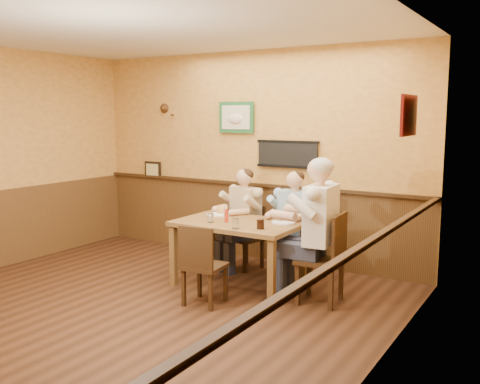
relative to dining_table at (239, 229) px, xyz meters
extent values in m
plane|color=black|center=(-0.53, -1.34, -0.66)|extent=(5.00, 5.00, 0.00)
cube|color=silver|center=(-0.53, -1.34, 2.14)|extent=(5.00, 5.00, 0.02)
cube|color=#E2A94F|center=(-0.53, 1.16, 0.74)|extent=(5.00, 0.02, 2.80)
cube|color=#E2A94F|center=(1.97, -1.34, 0.74)|extent=(0.02, 5.00, 2.80)
cube|color=brown|center=(-0.53, 1.14, -0.16)|extent=(5.00, 0.02, 1.00)
cube|color=brown|center=(1.95, -1.34, -0.16)|extent=(0.02, 5.00, 1.00)
cube|color=black|center=(0.05, 1.12, 0.79)|extent=(0.88, 0.03, 0.34)
cube|color=#20602F|center=(-0.73, 1.12, 1.26)|extent=(0.54, 0.03, 0.42)
cube|color=black|center=(-2.23, 1.12, 0.46)|extent=(0.30, 0.03, 0.26)
cube|color=#601110|center=(1.93, -0.29, 1.29)|extent=(0.03, 0.48, 0.36)
cube|color=brown|center=(0.00, 0.00, 0.07)|extent=(1.40, 0.90, 0.05)
cube|color=brown|center=(-0.64, -0.39, -0.31)|extent=(0.07, 0.07, 0.70)
cube|color=brown|center=(0.64, -0.39, -0.31)|extent=(0.07, 0.07, 0.70)
cube|color=brown|center=(-0.64, 0.39, -0.31)|extent=(0.07, 0.07, 0.70)
cube|color=brown|center=(0.64, 0.39, -0.31)|extent=(0.07, 0.07, 0.70)
cylinder|color=silver|center=(-0.24, -0.21, 0.14)|extent=(0.08, 0.08, 0.10)
cylinder|color=silver|center=(0.18, -0.34, 0.15)|extent=(0.09, 0.09, 0.11)
cylinder|color=black|center=(0.41, -0.22, 0.14)|extent=(0.11, 0.11, 0.11)
cylinder|color=red|center=(-0.10, -0.10, 0.18)|extent=(0.05, 0.05, 0.17)
cylinder|color=white|center=(-0.22, 0.06, 0.14)|extent=(0.05, 0.05, 0.10)
cylinder|color=black|center=(-0.12, -0.09, 0.14)|extent=(0.05, 0.05, 0.09)
cylinder|color=white|center=(-0.43, 0.20, 0.10)|extent=(0.33, 0.33, 0.02)
cylinder|color=silver|center=(0.48, 0.19, 0.10)|extent=(0.29, 0.29, 0.02)
camera|label=1|loc=(3.14, -5.08, 1.30)|focal=40.00mm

